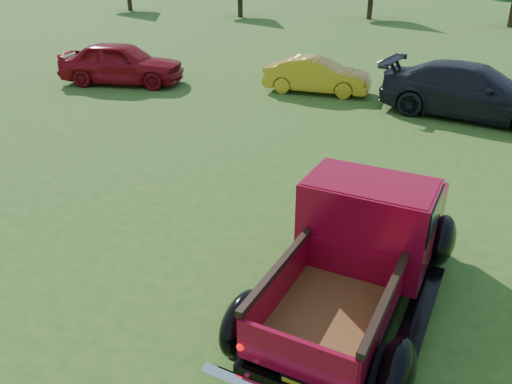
% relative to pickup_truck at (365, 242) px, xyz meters
% --- Properties ---
extents(ground, '(120.00, 120.00, 0.00)m').
position_rel_pickup_truck_xyz_m(ground, '(-1.74, 0.52, -0.82)').
color(ground, '#2D5718').
rests_on(ground, ground).
extents(pickup_truck, '(2.67, 4.86, 1.74)m').
position_rel_pickup_truck_xyz_m(pickup_truck, '(0.00, 0.00, 0.00)').
color(pickup_truck, black).
rests_on(pickup_truck, ground).
extents(show_car_red, '(4.67, 2.59, 1.50)m').
position_rel_pickup_truck_xyz_m(show_car_red, '(-10.24, 9.38, -0.07)').
color(show_car_red, maroon).
rests_on(show_car_red, ground).
extents(show_car_yellow, '(3.59, 1.33, 1.17)m').
position_rel_pickup_truck_xyz_m(show_car_yellow, '(-3.31, 10.60, -0.24)').
color(show_car_yellow, gold).
rests_on(show_car_yellow, ground).
extents(show_car_grey, '(5.52, 3.14, 1.51)m').
position_rel_pickup_truck_xyz_m(show_car_grey, '(1.55, 9.47, -0.07)').
color(show_car_grey, black).
rests_on(show_car_grey, ground).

